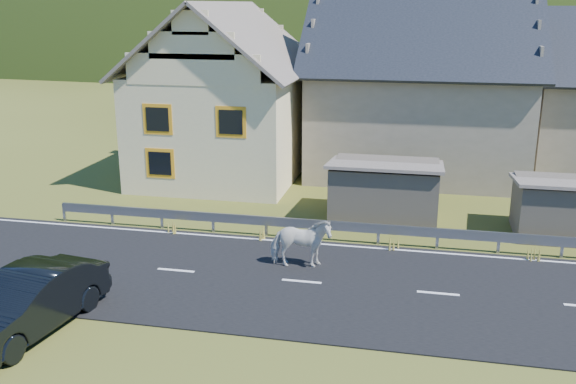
# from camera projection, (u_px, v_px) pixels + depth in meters

# --- Properties ---
(ground) EXTENTS (160.00, 160.00, 0.00)m
(ground) POSITION_uv_depth(u_px,v_px,m) (438.00, 295.00, 18.44)
(ground) COLOR #3B4012
(ground) RESTS_ON ground
(road) EXTENTS (60.00, 7.00, 0.04)m
(road) POSITION_uv_depth(u_px,v_px,m) (438.00, 294.00, 18.44)
(road) COLOR black
(road) RESTS_ON ground
(lane_markings) EXTENTS (60.00, 6.60, 0.01)m
(lane_markings) POSITION_uv_depth(u_px,v_px,m) (438.00, 293.00, 18.43)
(lane_markings) COLOR silver
(lane_markings) RESTS_ON road
(guardrail) EXTENTS (28.10, 0.09, 0.75)m
(guardrail) POSITION_uv_depth(u_px,v_px,m) (438.00, 233.00, 21.74)
(guardrail) COLOR #93969B
(guardrail) RESTS_ON ground
(shed_left) EXTENTS (4.30, 3.30, 2.40)m
(shed_left) POSITION_uv_depth(u_px,v_px,m) (385.00, 192.00, 24.63)
(shed_left) COLOR brown
(shed_left) RESTS_ON ground
(shed_right) EXTENTS (3.80, 2.90, 2.20)m
(shed_right) POSITION_uv_depth(u_px,v_px,m) (567.00, 209.00, 22.89)
(shed_right) COLOR brown
(shed_right) RESTS_ON ground
(house_cream) EXTENTS (7.80, 9.80, 8.30)m
(house_cream) POSITION_uv_depth(u_px,v_px,m) (226.00, 85.00, 30.47)
(house_cream) COLOR beige
(house_cream) RESTS_ON ground
(house_stone_a) EXTENTS (10.80, 9.80, 8.90)m
(house_stone_a) POSITION_uv_depth(u_px,v_px,m) (420.00, 76.00, 31.41)
(house_stone_a) COLOR gray
(house_stone_a) RESTS_ON ground
(mountain) EXTENTS (440.00, 280.00, 260.00)m
(mountain) POSITION_uv_depth(u_px,v_px,m) (443.00, 101.00, 192.01)
(mountain) COLOR #1F3110
(mountain) RESTS_ON ground
(conifer_patch) EXTENTS (76.00, 50.00, 28.00)m
(conifer_patch) POSITION_uv_depth(u_px,v_px,m) (158.00, 14.00, 130.95)
(conifer_patch) COLOR black
(conifer_patch) RESTS_ON ground
(horse) EXTENTS (1.17, 2.03, 1.62)m
(horse) POSITION_uv_depth(u_px,v_px,m) (301.00, 243.00, 20.08)
(horse) COLOR silver
(horse) RESTS_ON road
(car) EXTENTS (2.33, 4.99, 1.58)m
(car) POSITION_uv_depth(u_px,v_px,m) (27.00, 303.00, 16.18)
(car) COLOR black
(car) RESTS_ON ground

